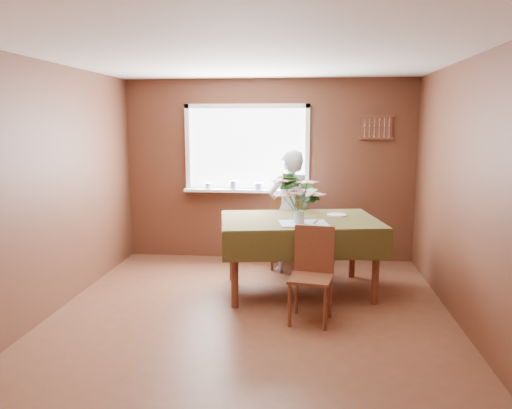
# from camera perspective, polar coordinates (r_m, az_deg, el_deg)

# --- Properties ---
(floor) EXTENTS (4.50, 4.50, 0.00)m
(floor) POSITION_cam_1_polar(r_m,az_deg,el_deg) (5.04, -0.66, -12.89)
(floor) COLOR #572E1D
(floor) RESTS_ON ground
(ceiling) EXTENTS (4.50, 4.50, 0.00)m
(ceiling) POSITION_cam_1_polar(r_m,az_deg,el_deg) (4.70, -0.72, 16.57)
(ceiling) COLOR white
(ceiling) RESTS_ON wall_back
(wall_back) EXTENTS (4.00, 0.00, 4.00)m
(wall_back) POSITION_cam_1_polar(r_m,az_deg,el_deg) (6.94, 1.45, 3.91)
(wall_back) COLOR brown
(wall_back) RESTS_ON floor
(wall_front) EXTENTS (4.00, 0.00, 4.00)m
(wall_front) POSITION_cam_1_polar(r_m,az_deg,el_deg) (2.53, -6.56, -5.81)
(wall_front) COLOR brown
(wall_front) RESTS_ON floor
(wall_left) EXTENTS (0.00, 4.50, 4.50)m
(wall_left) POSITION_cam_1_polar(r_m,az_deg,el_deg) (5.33, -22.60, 1.52)
(wall_left) COLOR brown
(wall_left) RESTS_ON floor
(wall_right) EXTENTS (0.00, 4.50, 4.50)m
(wall_right) POSITION_cam_1_polar(r_m,az_deg,el_deg) (4.91, 23.20, 0.87)
(wall_right) COLOR brown
(wall_right) RESTS_ON floor
(window_assembly) EXTENTS (1.72, 0.20, 1.22)m
(window_assembly) POSITION_cam_1_polar(r_m,az_deg,el_deg) (6.91, -1.03, 4.81)
(window_assembly) COLOR white
(window_assembly) RESTS_ON wall_back
(spoon_rack) EXTENTS (0.44, 0.05, 0.33)m
(spoon_rack) POSITION_cam_1_polar(r_m,az_deg,el_deg) (6.91, 13.65, 8.61)
(spoon_rack) COLOR brown
(spoon_rack) RESTS_ON wall_back
(dining_table) EXTENTS (1.92, 1.47, 0.85)m
(dining_table) POSITION_cam_1_polar(r_m,az_deg,el_deg) (5.63, 4.98, -2.67)
(dining_table) COLOR brown
(dining_table) RESTS_ON floor
(chair_far) EXTENTS (0.44, 0.44, 1.00)m
(chair_far) POSITION_cam_1_polar(r_m,az_deg,el_deg) (6.52, 3.57, -2.75)
(chair_far) COLOR brown
(chair_far) RESTS_ON floor
(chair_near) EXTENTS (0.45, 0.46, 0.92)m
(chair_near) POSITION_cam_1_polar(r_m,az_deg,el_deg) (4.90, 6.45, -7.39)
(chair_near) COLOR brown
(chair_near) RESTS_ON floor
(seated_woman) EXTENTS (0.68, 0.58, 1.57)m
(seated_woman) POSITION_cam_1_polar(r_m,az_deg,el_deg) (6.40, 3.87, -0.76)
(seated_woman) COLOR white
(seated_woman) RESTS_ON floor
(flower_bouquet) EXTENTS (0.55, 0.55, 0.47)m
(flower_bouquet) POSITION_cam_1_polar(r_m,az_deg,el_deg) (5.28, 4.99, 1.10)
(flower_bouquet) COLOR white
(flower_bouquet) RESTS_ON dining_table
(side_plate) EXTENTS (0.27, 0.27, 0.01)m
(side_plate) POSITION_cam_1_polar(r_m,az_deg,el_deg) (5.85, 9.22, -1.18)
(side_plate) COLOR white
(side_plate) RESTS_ON dining_table
(table_knife) EXTENTS (0.07, 0.21, 0.00)m
(table_knife) POSITION_cam_1_polar(r_m,az_deg,el_deg) (5.41, 6.85, -1.96)
(table_knife) COLOR silver
(table_knife) RESTS_ON dining_table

